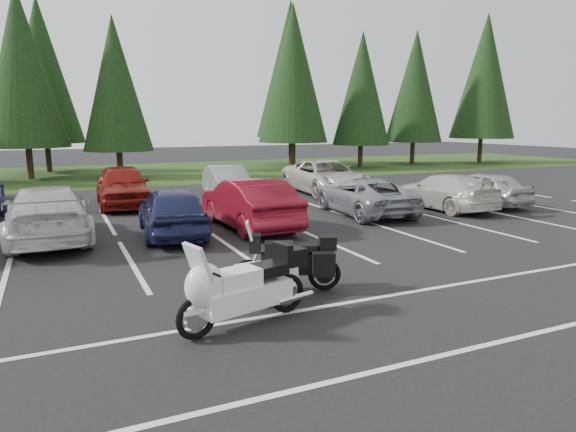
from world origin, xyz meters
The scene contains 24 objects.
ground centered at (0.00, 0.00, 0.00)m, with size 120.00×120.00×0.00m, color black.
grass_strip centered at (0.00, 24.00, 0.01)m, with size 80.00×16.00×0.01m, color #1A3410.
lake_water centered at (4.00, 55.00, 0.00)m, with size 70.00×50.00×0.02m, color gray.
stall_markings centered at (0.00, 2.00, 0.00)m, with size 32.00×16.00×0.01m, color silver.
conifer_4 centered at (-5.00, 22.90, 6.53)m, with size 4.80×4.80×11.17m.
conifer_5 centered at (0.00, 21.60, 5.63)m, with size 4.14×4.14×9.63m.
conifer_6 centered at (12.00, 22.10, 6.71)m, with size 4.93×4.93×11.48m.
conifer_7 centered at (17.50, 21.80, 5.81)m, with size 4.27×4.27×9.94m.
conifer_8 centered at (23.00, 22.60, 6.17)m, with size 4.53×4.53×10.56m.
conifer_9 centered at (29.00, 21.30, 7.07)m, with size 5.19×5.19×12.10m.
conifer_back_b centered at (-4.00, 27.50, 6.77)m, with size 4.97×4.97×11.58m.
conifer_back_c centered at (14.00, 26.80, 7.49)m, with size 5.50×5.50×12.81m.
car_near_3 centered at (-3.99, 4.57, 0.80)m, with size 2.23×5.49×1.59m, color beige.
car_near_4 centered at (-0.62, 3.75, 0.76)m, with size 1.78×4.43×1.51m, color #1C2046.
car_near_5 centered at (1.86, 3.84, 0.81)m, with size 1.71×4.89×1.61m, color maroon.
car_near_6 centered at (6.65, 4.48, 0.68)m, with size 2.25×4.88×1.36m, color gray.
car_near_7 centered at (10.09, 4.15, 0.69)m, with size 1.93×4.75×1.38m, color beige.
car_near_8 centered at (12.17, 4.23, 0.70)m, with size 1.66×4.13×1.41m, color #A5A6AA.
car_far_2 centered at (-1.25, 10.17, 0.84)m, with size 1.98×4.92×1.68m, color maroon.
car_far_3 centered at (3.27, 10.36, 0.72)m, with size 1.53×4.37×1.44m, color gray.
car_far_4 centered at (8.01, 9.93, 0.79)m, with size 2.63×5.71×1.59m, color beige.
touring_motorcycle centered at (-1.01, -3.70, 0.78)m, with size 2.80×0.86×1.55m, color white, non-canonical shape.
cargo_trailer centered at (-0.18, -2.61, 0.34)m, with size 1.49×0.84×0.69m, color white, non-canonical shape.
adventure_motorcycle centered at (0.37, -2.37, 0.73)m, with size 2.41×0.84×1.47m, color black, non-canonical shape.
Camera 1 is at (-3.75, -11.42, 3.36)m, focal length 32.00 mm.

